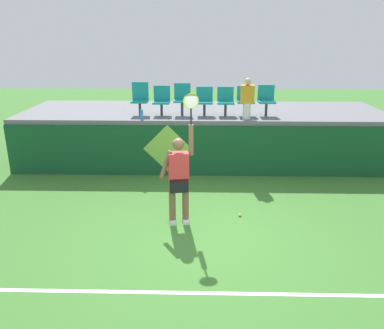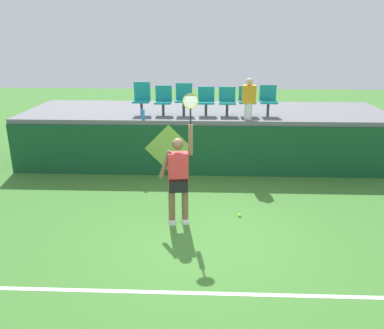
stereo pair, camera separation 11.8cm
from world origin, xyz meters
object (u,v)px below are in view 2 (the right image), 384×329
stadium_chair_5 (247,99)px  tennis_player (178,176)px  stadium_chair_0 (142,97)px  stadium_chair_4 (227,100)px  stadium_chair_6 (268,99)px  stadium_chair_2 (184,98)px  tennis_ball (240,215)px  stadium_chair_3 (206,100)px  water_bottle (143,114)px  stadium_chair_1 (163,99)px  spectator_0 (249,98)px

stadium_chair_5 → tennis_player: bearing=-114.5°
stadium_chair_0 → stadium_chair_5: size_ratio=1.12×
stadium_chair_5 → stadium_chair_4: bearing=180.0°
stadium_chair_5 → stadium_chair_6: stadium_chair_6 is taller
stadium_chair_6 → stadium_chair_4: bearing=-179.9°
stadium_chair_2 → stadium_chair_4: bearing=-0.2°
tennis_ball → stadium_chair_3: size_ratio=0.09×
water_bottle → stadium_chair_3: 1.74m
stadium_chair_1 → stadium_chair_5: size_ratio=1.00×
stadium_chair_0 → stadium_chair_6: stadium_chair_0 is taller
water_bottle → spectator_0: (2.70, 0.17, 0.41)m
stadium_chair_2 → stadium_chair_5: 1.69m
tennis_ball → stadium_chair_3: (-0.73, 3.18, 1.84)m
water_bottle → stadium_chair_1: size_ratio=0.33×
stadium_chair_1 → stadium_chair_3: stadium_chair_1 is taller
stadium_chair_0 → stadium_chair_6: 3.38m
stadium_chair_1 → stadium_chair_3: (1.15, -0.00, -0.00)m
stadium_chair_6 → stadium_chair_0: bearing=179.9°
stadium_chair_0 → stadium_chair_1: stadium_chair_0 is taller
stadium_chair_1 → stadium_chair_4: 1.71m
tennis_ball → stadium_chair_6: (0.92, 3.18, 1.87)m
tennis_player → spectator_0: bearing=62.6°
water_bottle → stadium_chair_3: size_ratio=0.34×
stadium_chair_4 → spectator_0: spectator_0 is taller
water_bottle → spectator_0: 2.74m
stadium_chair_3 → stadium_chair_1: bearing=179.8°
water_bottle → stadium_chair_6: size_ratio=0.32×
stadium_chair_2 → stadium_chair_0: bearing=179.7°
stadium_chair_0 → stadium_chair_6: bearing=-0.1°
stadium_chair_5 → water_bottle: bearing=-167.6°
stadium_chair_4 → spectator_0: size_ratio=0.72×
tennis_player → stadium_chair_3: (0.50, 3.49, 0.89)m
stadium_chair_1 → spectator_0: spectator_0 is taller
stadium_chair_0 → stadium_chair_5: stadium_chair_0 is taller
tennis_player → stadium_chair_5: size_ratio=3.29×
stadium_chair_2 → stadium_chair_4: (1.16, -0.00, -0.05)m
tennis_ball → stadium_chair_5: bearing=83.5°
tennis_player → stadium_chair_4: size_ratio=3.41×
stadium_chair_2 → stadium_chair_6: (2.25, -0.00, -0.02)m
spectator_0 → stadium_chair_2: bearing=165.8°
stadium_chair_5 → spectator_0: size_ratio=0.75×
tennis_player → stadium_chair_4: 3.75m
stadium_chair_0 → stadium_chair_4: bearing=-0.3°
water_bottle → stadium_chair_5: (2.70, 0.59, 0.31)m
stadium_chair_2 → stadium_chair_3: stadium_chair_2 is taller
stadium_chair_1 → spectator_0: size_ratio=0.75×
stadium_chair_5 → stadium_chair_6: (0.56, 0.00, 0.01)m
water_bottle → spectator_0: bearing=3.7°
stadium_chair_6 → water_bottle: bearing=-169.6°
tennis_ball → stadium_chair_3: bearing=102.9°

